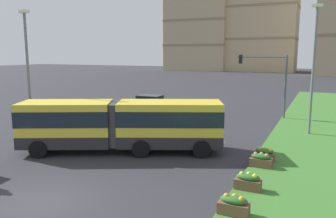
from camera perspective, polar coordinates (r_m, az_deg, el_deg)
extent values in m
plane|color=#2D2D33|center=(14.76, -20.50, -14.39)|extent=(260.00, 260.00, 0.00)
cube|color=yellow|center=(19.99, 0.31, -2.40)|extent=(6.50, 4.69, 2.55)
cube|color=#262628|center=(20.19, 0.31, -4.97)|extent=(6.53, 4.72, 0.70)
cube|color=#19232D|center=(19.90, 0.31, -1.20)|extent=(6.55, 4.75, 0.90)
cube|color=yellow|center=(20.84, -16.71, -2.31)|extent=(5.77, 4.54, 2.55)
cube|color=#262628|center=(21.05, -16.59, -4.77)|extent=(5.80, 4.57, 0.70)
cube|color=#19232D|center=(20.77, -16.77, -1.16)|extent=(5.82, 4.60, 0.90)
cylinder|color=#383838|center=(20.25, -8.21, -2.34)|extent=(2.40, 2.40, 2.45)
cylinder|color=black|center=(21.53, 5.17, -4.92)|extent=(1.03, 0.66, 1.00)
cylinder|color=black|center=(19.13, 5.69, -6.77)|extent=(1.03, 0.66, 1.00)
cylinder|color=black|center=(21.56, -3.91, -4.88)|extent=(1.03, 0.66, 1.00)
cylinder|color=black|center=(19.16, -4.57, -6.72)|extent=(1.03, 0.66, 1.00)
cylinder|color=black|center=(22.64, -18.93, -4.69)|extent=(1.02, 0.69, 1.00)
cylinder|color=black|center=(20.35, -21.02, -6.37)|extent=(1.02, 0.69, 1.00)
sphere|color=#F9EFC6|center=(21.24, 8.54, -4.35)|extent=(0.24, 0.24, 0.24)
sphere|color=#F9EFC6|center=(19.52, 9.22, -5.60)|extent=(0.24, 0.24, 0.24)
cube|color=#19234C|center=(34.52, -2.85, 0.66)|extent=(4.42, 1.84, 0.80)
cube|color=black|center=(34.49, -3.08, 1.83)|extent=(2.39, 1.70, 0.60)
cylinder|color=black|center=(34.72, 0.03, 0.29)|extent=(0.64, 0.23, 0.64)
cylinder|color=black|center=(33.11, -1.25, -0.16)|extent=(0.64, 0.23, 0.64)
cylinder|color=black|center=(36.04, -4.32, 0.60)|extent=(0.64, 0.23, 0.64)
cylinder|color=black|center=(34.49, -5.75, 0.18)|extent=(0.64, 0.23, 0.64)
cube|color=brown|center=(12.90, 10.99, -16.06)|extent=(1.10, 0.56, 0.44)
ellipsoid|color=#2D6B28|center=(12.76, 11.03, -14.77)|extent=(0.99, 0.50, 0.28)
sphere|color=orange|center=(12.78, 9.79, -14.20)|extent=(0.20, 0.20, 0.20)
sphere|color=orange|center=(12.79, 11.14, -14.22)|extent=(0.20, 0.20, 0.20)
sphere|color=orange|center=(12.61, 12.26, -14.61)|extent=(0.20, 0.20, 0.20)
cube|color=brown|center=(15.13, 13.31, -12.21)|extent=(1.10, 0.56, 0.44)
ellipsoid|color=#2D6B28|center=(15.02, 13.35, -11.07)|extent=(0.99, 0.50, 0.28)
sphere|color=yellow|center=(15.04, 12.30, -10.60)|extent=(0.20, 0.20, 0.20)
sphere|color=yellow|center=(15.06, 13.43, -10.61)|extent=(0.20, 0.20, 0.20)
sphere|color=yellow|center=(14.88, 14.39, -10.90)|extent=(0.20, 0.20, 0.20)
cube|color=brown|center=(18.11, 15.37, -8.66)|extent=(1.10, 0.56, 0.44)
ellipsoid|color=#2D6B28|center=(18.01, 15.41, -7.69)|extent=(0.99, 0.50, 0.28)
sphere|color=#EF7566|center=(18.03, 14.54, -7.31)|extent=(0.20, 0.20, 0.20)
sphere|color=#EF7566|center=(18.06, 15.47, -7.32)|extent=(0.20, 0.20, 0.20)
sphere|color=#EF7566|center=(17.89, 16.29, -7.52)|extent=(0.20, 0.20, 0.20)
cube|color=brown|center=(19.13, 15.91, -7.71)|extent=(1.10, 0.56, 0.44)
ellipsoid|color=#2D6B28|center=(19.04, 15.96, -6.79)|extent=(0.99, 0.50, 0.28)
sphere|color=yellow|center=(19.06, 15.13, -6.43)|extent=(0.20, 0.20, 0.20)
sphere|color=yellow|center=(19.09, 16.01, -6.44)|extent=(0.20, 0.20, 0.20)
sphere|color=yellow|center=(18.92, 16.78, -6.62)|extent=(0.20, 0.20, 0.20)
cylinder|color=#474C51|center=(31.65, 19.17, 3.47)|extent=(0.16, 0.16, 5.66)
cylinder|color=#474C51|center=(31.79, 15.48, 8.43)|extent=(4.36, 0.10, 0.10)
cube|color=black|center=(32.16, 12.13, 8.21)|extent=(0.28, 0.28, 0.80)
sphere|color=red|center=(32.15, 12.15, 8.66)|extent=(0.16, 0.16, 0.16)
sphere|color=yellow|center=(32.16, 12.13, 8.19)|extent=(0.16, 0.16, 0.16)
sphere|color=green|center=(32.16, 12.12, 7.73)|extent=(0.16, 0.16, 0.16)
cylinder|color=slate|center=(25.05, -22.45, 5.03)|extent=(0.18, 0.18, 8.43)
cube|color=white|center=(25.15, -23.09, 14.87)|extent=(0.70, 0.28, 0.20)
cylinder|color=slate|center=(25.89, 23.21, 5.64)|extent=(0.18, 0.18, 8.91)
cube|color=white|center=(26.06, 23.88, 15.67)|extent=(0.70, 0.28, 0.20)
cube|color=tan|center=(120.74, 5.53, 16.22)|extent=(21.00, 15.88, 40.55)
cube|color=#85765B|center=(119.90, 5.44, 10.61)|extent=(21.20, 16.08, 0.70)
cube|color=#85765B|center=(120.35, 5.50, 14.47)|extent=(21.20, 16.08, 0.70)
cube|color=#85765B|center=(115.35, 15.35, 11.27)|extent=(22.09, 14.60, 0.70)
cube|color=#85765B|center=(116.16, 15.57, 16.16)|extent=(22.09, 14.60, 0.70)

